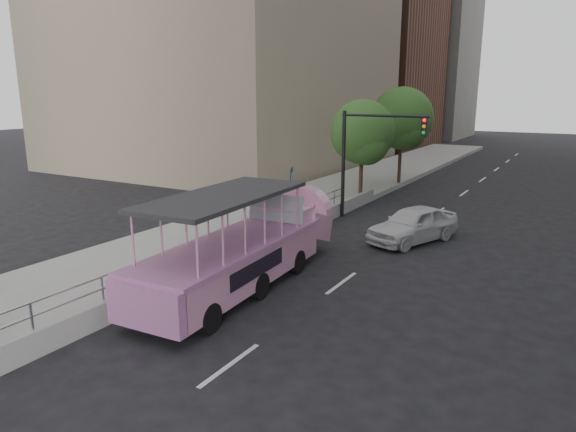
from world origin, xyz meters
name	(u,v)px	position (x,y,z in m)	size (l,w,h in m)	color
ground	(245,322)	(0.00, 0.00, 0.00)	(160.00, 160.00, 0.00)	black
sidewalk	(267,217)	(-5.75, 10.00, 0.15)	(5.50, 80.00, 0.30)	#9A9B95
kerb_wall	(202,265)	(-3.12, 2.00, 0.48)	(0.24, 30.00, 0.36)	#989894
guardrail	(201,246)	(-3.12, 2.00, 1.14)	(0.07, 22.00, 0.71)	silver
duck_boat	(248,248)	(-1.65, 2.57, 1.17)	(2.84, 9.58, 3.14)	black
car	(413,224)	(1.50, 9.89, 0.74)	(1.76, 4.36, 1.49)	silver
parking_sign	(292,196)	(-2.98, 7.60, 1.88)	(0.28, 0.64, 3.04)	black
traffic_signal	(367,148)	(-1.70, 12.50, 3.50)	(4.20, 0.32, 5.20)	black
street_tree_near	(363,135)	(-3.30, 15.93, 3.82)	(3.52, 3.52, 5.72)	#372519
street_tree_far	(403,121)	(-3.10, 21.93, 4.31)	(3.97, 3.97, 6.45)	#372519
midrise_brick	(355,32)	(-18.00, 48.00, 13.00)	(18.00, 16.00, 26.00)	brown
midrise_stone_b	(412,65)	(-16.00, 64.00, 10.00)	(16.00, 14.00, 20.00)	slate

